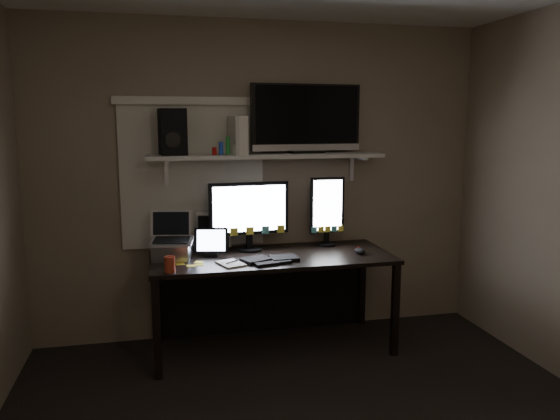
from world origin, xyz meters
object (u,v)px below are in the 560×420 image
object	(u,v)px
mouse	(360,251)
laptop	(172,237)
monitor_landscape	(249,216)
desk	(269,274)
speaker	(172,132)
keyboard	(270,259)
game_console	(238,135)
cup	(170,264)
monitor_portrait	(327,211)
tv	(306,119)
tablet	(211,242)

from	to	relation	value
mouse	laptop	bearing A→B (deg)	173.39
monitor_landscape	mouse	xyz separation A→B (m)	(0.80, -0.29, -0.25)
monitor_landscape	laptop	size ratio (longest dim) A/B	1.84
desk	speaker	xyz separation A→B (m)	(-0.70, 0.09, 1.10)
keyboard	game_console	distance (m)	0.96
keyboard	cup	xyz separation A→B (m)	(-0.71, -0.14, 0.04)
mouse	keyboard	bearing A→B (deg)	-175.98
monitor_portrait	desk	bearing A→B (deg)	-168.79
laptop	tv	world-z (taller)	tv
monitor_landscape	tv	distance (m)	0.87
mouse	cup	xyz separation A→B (m)	(-1.43, -0.21, 0.03)
tablet	game_console	xyz separation A→B (m)	(0.23, 0.11, 0.78)
cup	speaker	xyz separation A→B (m)	(0.06, 0.51, 0.87)
monitor_portrait	game_console	xyz separation A→B (m)	(-0.72, -0.05, 0.61)
laptop	speaker	world-z (taller)	speaker
mouse	cup	bearing A→B (deg)	-172.93
tablet	tv	bearing A→B (deg)	23.65
monitor_landscape	tablet	xyz separation A→B (m)	(-0.31, -0.12, -0.17)
cup	speaker	world-z (taller)	speaker
speaker	laptop	bearing A→B (deg)	-107.56
keyboard	mouse	distance (m)	0.72
monitor_landscape	monitor_portrait	bearing A→B (deg)	-1.72
tablet	laptop	distance (m)	0.29
desk	laptop	size ratio (longest dim) A/B	5.28
cup	tv	size ratio (longest dim) A/B	0.12
mouse	game_console	xyz separation A→B (m)	(-0.89, 0.28, 0.87)
monitor_portrait	speaker	distance (m)	1.36
desk	tv	size ratio (longest dim) A/B	2.04
keyboard	monitor_landscape	bearing A→B (deg)	90.86
cup	tv	xyz separation A→B (m)	(1.09, 0.54, 0.96)
monitor_landscape	tablet	bearing A→B (deg)	-163.13
monitor_landscape	cup	world-z (taller)	monitor_landscape
cup	game_console	xyz separation A→B (m)	(0.54, 0.48, 0.84)
desk	monitor_portrait	xyz separation A→B (m)	(0.51, 0.11, 0.46)
mouse	desk	bearing A→B (deg)	161.16
tv	game_console	size ratio (longest dim) A/B	3.11
desk	tv	distance (m)	1.24
monitor_portrait	speaker	size ratio (longest dim) A/B	1.66
monitor_portrait	keyboard	bearing A→B (deg)	-146.01
tablet	tv	distance (m)	1.20
keyboard	speaker	xyz separation A→B (m)	(-0.65, 0.37, 0.91)
mouse	speaker	xyz separation A→B (m)	(-1.37, 0.30, 0.90)
desk	game_console	distance (m)	1.09
monitor_landscape	tv	size ratio (longest dim) A/B	0.71
laptop	monitor_landscape	bearing A→B (deg)	25.91
desk	keyboard	distance (m)	0.34
monitor_landscape	mouse	distance (m)	0.89
mouse	tablet	size ratio (longest dim) A/B	0.47
monitor_landscape	keyboard	xyz separation A→B (m)	(0.09, -0.35, -0.26)
monitor_landscape	keyboard	bearing A→B (deg)	-80.47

